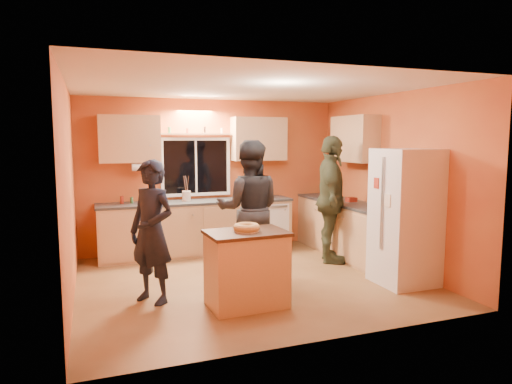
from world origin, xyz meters
name	(u,v)px	position (x,y,z in m)	size (l,w,h in m)	color
ground	(251,281)	(0.00, 0.00, 0.00)	(4.50, 4.50, 0.00)	brown
room_shell	(249,161)	(0.12, 0.41, 1.62)	(4.54, 4.04, 2.61)	#D17035
back_counter	(218,226)	(0.01, 1.70, 0.45)	(4.23, 0.62, 0.90)	tan
right_counter	(355,231)	(1.95, 0.50, 0.45)	(0.62, 1.84, 0.90)	tan
refrigerator	(405,217)	(1.89, -0.80, 0.90)	(0.72, 0.70, 1.80)	silver
island	(247,268)	(-0.35, -0.87, 0.45)	(0.93, 0.66, 0.88)	tan
bundt_pastry	(247,227)	(-0.35, -0.87, 0.92)	(0.31, 0.31, 0.09)	tan
person_left	(152,232)	(-1.35, -0.35, 0.85)	(0.62, 0.40, 1.69)	black
person_center	(249,209)	(0.06, 0.23, 0.96)	(0.93, 0.72, 1.91)	black
person_right	(331,199)	(1.50, 0.50, 0.99)	(1.16, 0.48, 1.98)	#383D27
mixing_bowl	(249,196)	(0.56, 1.69, 0.95)	(0.40, 0.40, 0.10)	black
utensil_crock	(186,196)	(-0.52, 1.73, 0.99)	(0.14, 0.14, 0.17)	beige
potted_plant	(389,201)	(1.99, -0.30, 1.05)	(0.26, 0.23, 0.29)	gray
red_box	(351,200)	(2.01, 0.73, 0.94)	(0.16, 0.12, 0.07)	maroon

